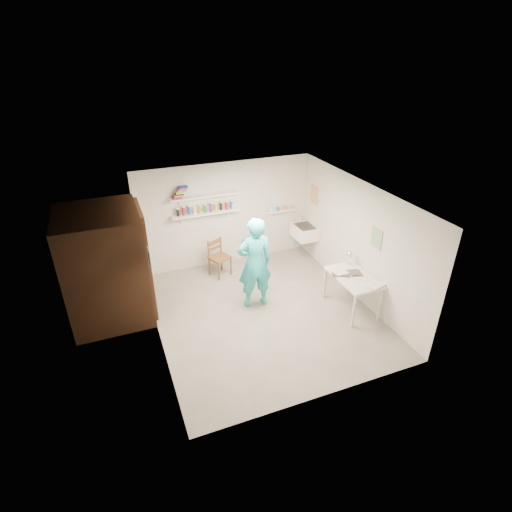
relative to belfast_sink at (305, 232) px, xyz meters
name	(u,v)px	position (x,y,z in m)	size (l,w,h in m)	color
floor	(264,313)	(-1.75, -1.70, -0.71)	(4.00, 4.50, 0.02)	slate
ceiling	(265,195)	(-1.75, -1.70, 1.71)	(4.00, 4.50, 0.02)	silver
wall_back	(226,214)	(-1.75, 0.56, 0.50)	(4.00, 0.02, 2.40)	silver
wall_front	(329,333)	(-1.75, -3.96, 0.50)	(4.00, 0.02, 2.40)	silver
wall_left	(152,280)	(-3.76, -1.70, 0.50)	(0.02, 4.50, 2.40)	silver
wall_right	(358,240)	(0.26, -1.70, 0.50)	(0.02, 4.50, 2.40)	silver
doorway_recess	(145,262)	(-3.74, -0.65, 0.30)	(0.02, 0.90, 2.00)	black
corridor_box	(105,266)	(-4.45, -0.65, 0.35)	(1.40, 1.50, 2.10)	brown
door_lintel	(139,209)	(-3.72, -0.65, 1.35)	(0.06, 1.05, 0.10)	brown
door_jamb_near	(151,274)	(-3.72, -1.15, 0.30)	(0.06, 0.10, 2.00)	brown
door_jamb_far	(143,250)	(-3.72, -0.15, 0.30)	(0.06, 0.10, 2.00)	brown
shelf_lower	(206,213)	(-2.25, 0.43, 0.65)	(1.50, 0.22, 0.03)	white
shelf_upper	(205,196)	(-2.25, 0.43, 1.05)	(1.50, 0.22, 0.03)	white
ledge_shelf	(281,211)	(-0.40, 0.47, 0.42)	(0.70, 0.14, 0.03)	white
poster_left	(150,260)	(-3.74, -1.65, 0.85)	(0.01, 0.28, 0.36)	#334C7F
poster_right_a	(314,195)	(0.24, 0.10, 0.85)	(0.01, 0.34, 0.42)	#995933
poster_right_b	(376,238)	(0.24, -2.25, 0.80)	(0.01, 0.30, 0.38)	#3F724C
belfast_sink	(305,232)	(0.00, 0.00, 0.00)	(0.48, 0.60, 0.30)	white
man	(255,263)	(-1.80, -1.37, 0.24)	(0.68, 0.45, 1.87)	#25B9BD
wall_clock	(250,244)	(-1.81, -1.15, 0.55)	(0.34, 0.34, 0.04)	beige
wooden_chair	(220,258)	(-2.11, -0.02, -0.26)	(0.41, 0.39, 0.88)	brown
work_table	(352,293)	(-0.11, -2.20, -0.33)	(0.66, 1.10, 0.74)	silver
desk_lamp	(350,254)	(0.07, -1.76, 0.26)	(0.14, 0.14, 0.14)	silver
spray_cans	(205,209)	(-2.25, 0.43, 0.75)	(1.34, 0.06, 0.17)	black
book_stack	(180,192)	(-2.77, 0.43, 1.19)	(0.34, 0.14, 0.25)	red
ledge_pots	(282,208)	(-0.40, 0.47, 0.48)	(0.48, 0.07, 0.09)	silver
papers	(354,276)	(-0.11, -2.20, 0.05)	(0.30, 0.22, 0.03)	silver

